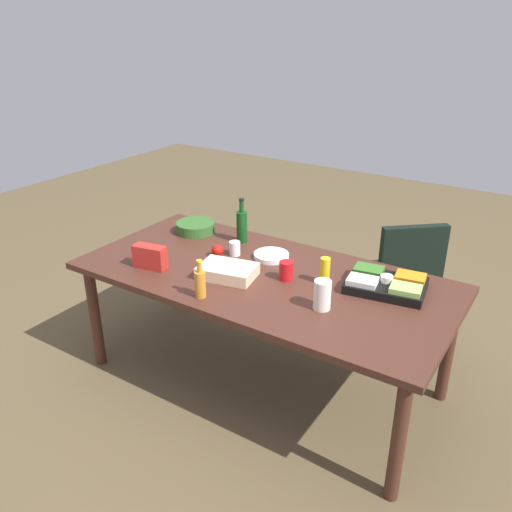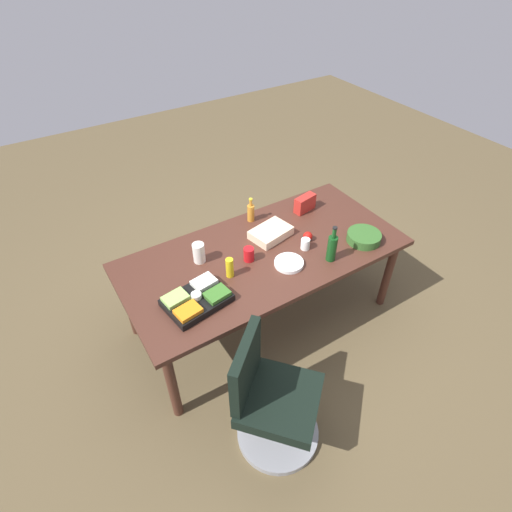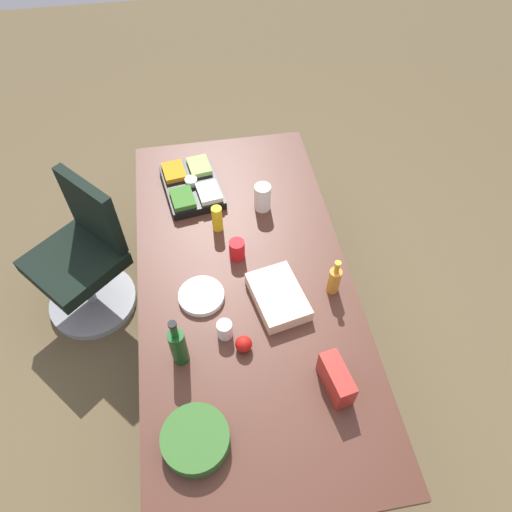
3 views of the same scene
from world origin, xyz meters
TOP-DOWN VIEW (x-y plane):
  - ground_plane at (0.00, 0.00)m, footprint 10.00×10.00m
  - conference_table at (0.00, 0.00)m, footprint 2.20×1.05m
  - office_chair at (-0.53, -0.91)m, footprint 0.68×0.68m
  - mayo_jar at (-0.47, 0.17)m, footprint 0.11×0.11m
  - red_solo_cup at (-0.15, -0.02)m, footprint 0.08×0.08m
  - apple_red at (0.38, -0.06)m, footprint 0.10×0.10m
  - veggie_tray at (-0.67, -0.20)m, footprint 0.46×0.36m
  - salad_bowl at (0.75, -0.31)m, footprint 0.30×0.30m
  - chip_bag_red at (0.61, 0.29)m, footprint 0.21×0.12m
  - paper_cup at (0.30, -0.13)m, footprint 0.09×0.09m
  - sheet_cake at (0.16, 0.14)m, footprint 0.36×0.28m
  - dressing_bottle at (0.14, 0.41)m, footprint 0.07×0.07m
  - paper_plate_stack at (0.08, -0.22)m, footprint 0.24×0.24m
  - mustard_bottle at (-0.35, -0.09)m, footprint 0.06×0.06m
  - wine_bottle at (0.38, -0.34)m, footprint 0.08×0.08m

SIDE VIEW (x-z plane):
  - ground_plane at x=0.00m, z-range 0.00..0.00m
  - office_chair at x=-0.53m, z-range -0.10..0.83m
  - conference_table at x=0.00m, z-range 0.31..1.06m
  - paper_plate_stack at x=0.08m, z-range 0.75..0.78m
  - sheet_cake at x=0.16m, z-range 0.75..0.82m
  - salad_bowl at x=0.75m, z-range 0.75..0.82m
  - veggie_tray at x=-0.67m, z-range 0.74..0.83m
  - apple_red at x=0.38m, z-range 0.75..0.83m
  - paper_cup at x=0.30m, z-range 0.75..0.84m
  - red_solo_cup at x=-0.15m, z-range 0.75..0.86m
  - chip_bag_red at x=0.61m, z-range 0.75..0.89m
  - mustard_bottle at x=-0.35m, z-range 0.75..0.91m
  - mayo_jar at x=-0.47m, z-range 0.75..0.91m
  - dressing_bottle at x=0.14m, z-range 0.73..0.94m
  - wine_bottle at x=0.38m, z-range 0.72..1.02m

